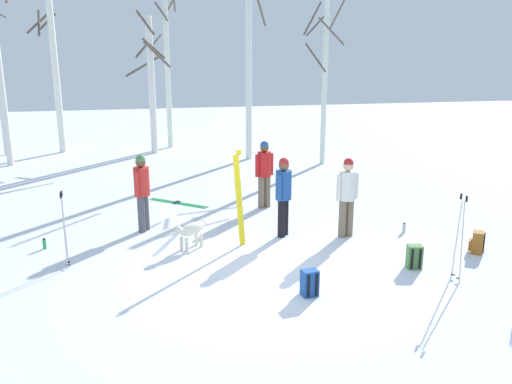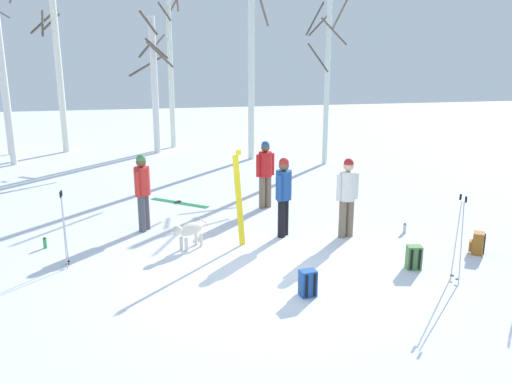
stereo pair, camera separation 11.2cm
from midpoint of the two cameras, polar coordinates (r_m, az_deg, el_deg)
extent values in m
plane|color=white|center=(9.36, 0.47, -9.09)|extent=(60.00, 60.00, 0.00)
cylinder|color=#72604C|center=(13.18, 0.33, -0.04)|extent=(0.16, 0.16, 0.82)
cylinder|color=#72604C|center=(13.27, 1.00, 0.07)|extent=(0.16, 0.16, 0.82)
cylinder|color=red|center=(13.06, 0.68, 3.07)|extent=(0.34, 0.34, 0.62)
sphere|color=brown|center=(12.98, 0.68, 4.88)|extent=(0.22, 0.22, 0.22)
sphere|color=#265999|center=(12.97, 0.68, 5.15)|extent=(0.21, 0.21, 0.21)
cylinder|color=red|center=(12.96, -0.12, 2.89)|extent=(0.10, 0.10, 0.56)
cylinder|color=red|center=(13.17, 1.46, 3.08)|extent=(0.10, 0.10, 0.56)
cylinder|color=#4C4C56|center=(11.68, -12.70, -2.38)|extent=(0.16, 0.16, 0.82)
cylinder|color=#4C4C56|center=(11.83, -12.28, -2.13)|extent=(0.16, 0.16, 0.82)
cylinder|color=red|center=(11.57, -12.69, 1.15)|extent=(0.34, 0.34, 0.62)
sphere|color=brown|center=(11.48, -12.80, 3.19)|extent=(0.22, 0.22, 0.22)
sphere|color=#4C8C4C|center=(11.47, -12.82, 3.49)|extent=(0.21, 0.21, 0.21)
cylinder|color=red|center=(11.40, -13.19, 0.81)|extent=(0.10, 0.10, 0.56)
cylinder|color=red|center=(11.75, -12.18, 1.29)|extent=(0.10, 0.10, 0.56)
cylinder|color=#72604C|center=(11.32, 9.93, -2.79)|extent=(0.16, 0.16, 0.82)
cylinder|color=#72604C|center=(11.23, 9.16, -2.91)|extent=(0.16, 0.16, 0.82)
cylinder|color=silver|center=(11.08, 9.70, 0.70)|extent=(0.34, 0.34, 0.62)
sphere|color=beige|center=(10.98, 9.80, 2.83)|extent=(0.22, 0.22, 0.22)
sphere|color=#B22626|center=(10.97, 9.81, 3.13)|extent=(0.21, 0.21, 0.21)
cylinder|color=silver|center=(11.20, 10.61, 0.70)|extent=(0.10, 0.10, 0.56)
cylinder|color=silver|center=(10.97, 8.77, 0.50)|extent=(0.10, 0.10, 0.56)
cylinder|color=black|center=(11.10, 2.52, -2.93)|extent=(0.16, 0.16, 0.82)
cylinder|color=black|center=(11.26, 2.89, -2.68)|extent=(0.16, 0.16, 0.82)
cylinder|color=#1E478C|center=(10.98, 2.75, 0.78)|extent=(0.34, 0.34, 0.62)
sphere|color=brown|center=(10.89, 2.77, 2.92)|extent=(0.22, 0.22, 0.22)
sphere|color=#B22626|center=(10.88, 2.78, 3.23)|extent=(0.21, 0.21, 0.21)
cylinder|color=#1E478C|center=(10.80, 2.30, 0.43)|extent=(0.10, 0.10, 0.56)
cylinder|color=#1E478C|center=(11.18, 3.18, 0.91)|extent=(0.10, 0.10, 0.56)
ellipsoid|color=beige|center=(10.53, -7.42, -4.06)|extent=(0.62, 0.53, 0.26)
sphere|color=beige|center=(10.30, -8.85, -4.15)|extent=(0.18, 0.18, 0.18)
ellipsoid|color=beige|center=(10.27, -9.11, -4.34)|extent=(0.12, 0.11, 0.06)
cylinder|color=beige|center=(10.72, -6.02, -3.21)|extent=(0.18, 0.14, 0.17)
cylinder|color=beige|center=(10.44, -7.90, -5.80)|extent=(0.07, 0.07, 0.28)
cylinder|color=beige|center=(10.55, -8.45, -5.60)|extent=(0.07, 0.07, 0.28)
cylinder|color=beige|center=(10.68, -6.31, -5.27)|extent=(0.07, 0.07, 0.28)
cylinder|color=beige|center=(10.79, -6.86, -5.08)|extent=(0.07, 0.07, 0.28)
cube|color=yellow|center=(10.43, -2.30, -1.02)|extent=(0.21, 0.09, 1.90)
cube|color=yellow|center=(10.21, -2.36, 4.32)|extent=(0.07, 0.04, 0.10)
cube|color=yellow|center=(10.46, -2.02, -0.97)|extent=(0.21, 0.09, 1.90)
cube|color=yellow|center=(10.24, -2.07, 4.36)|extent=(0.07, 0.04, 0.10)
cube|color=green|center=(13.89, -8.61, -1.15)|extent=(1.39, 1.23, 0.02)
cube|color=#333338|center=(13.91, -8.77, -1.03)|extent=(0.13, 0.13, 0.03)
cube|color=green|center=(13.81, -8.85, -1.25)|extent=(1.39, 1.23, 0.02)
cube|color=#333338|center=(13.83, -9.02, -1.13)|extent=(0.13, 0.13, 0.03)
cylinder|color=#B2B2BC|center=(10.14, -20.46, -4.10)|extent=(0.02, 0.10, 1.34)
cylinder|color=black|center=(9.94, -20.83, -0.17)|extent=(0.04, 0.04, 0.10)
cylinder|color=black|center=(10.34, -20.16, -7.24)|extent=(0.07, 0.07, 0.01)
cylinder|color=#B2B2BC|center=(10.03, -20.54, -4.31)|extent=(0.02, 0.10, 1.34)
cylinder|color=black|center=(9.83, -20.91, -0.35)|extent=(0.04, 0.04, 0.10)
cylinder|color=black|center=(10.23, -20.23, -7.49)|extent=(0.07, 0.07, 0.01)
cylinder|color=#B2B2BC|center=(9.58, 20.80, -4.91)|extent=(0.02, 0.11, 1.44)
cylinder|color=black|center=(9.36, 21.23, -0.45)|extent=(0.04, 0.04, 0.10)
cylinder|color=black|center=(9.81, 20.45, -8.49)|extent=(0.07, 0.07, 0.01)
cylinder|color=#B2B2BC|center=(9.46, 21.31, -5.20)|extent=(0.02, 0.11, 1.44)
cylinder|color=black|center=(9.24, 21.75, -0.70)|extent=(0.04, 0.04, 0.10)
cylinder|color=black|center=(9.69, 20.94, -8.82)|extent=(0.07, 0.07, 0.01)
cube|color=#4C7F3F|center=(9.99, 16.64, -6.81)|extent=(0.30, 0.25, 0.44)
cube|color=#4C7F3F|center=(10.12, 16.41, -6.89)|extent=(0.20, 0.10, 0.20)
cube|color=black|center=(9.90, 17.23, -7.03)|extent=(0.04, 0.03, 0.37)
cube|color=black|center=(9.86, 16.43, -7.06)|extent=(0.04, 0.03, 0.37)
cube|color=#1E4C99|center=(8.58, 5.52, -9.86)|extent=(0.28, 0.23, 0.44)
cube|color=#1E4C99|center=(8.72, 5.12, -9.93)|extent=(0.20, 0.09, 0.20)
cube|color=black|center=(8.52, 6.30, -10.08)|extent=(0.04, 0.03, 0.37)
cube|color=black|center=(8.46, 5.42, -10.24)|extent=(0.04, 0.03, 0.37)
cube|color=#99591E|center=(11.14, 22.84, -5.10)|extent=(0.32, 0.33, 0.44)
cube|color=#99591E|center=(11.16, 22.14, -5.35)|extent=(0.16, 0.19, 0.20)
cube|color=black|center=(11.21, 23.43, -5.05)|extent=(0.04, 0.04, 0.37)
cube|color=black|center=(11.07, 23.42, -5.28)|extent=(0.04, 0.04, 0.37)
cylinder|color=green|center=(11.37, -22.42, -5.30)|extent=(0.07, 0.07, 0.20)
cylinder|color=black|center=(11.33, -22.47, -4.77)|extent=(0.05, 0.05, 0.02)
cylinder|color=silver|center=(11.90, 15.64, -3.83)|extent=(0.08, 0.08, 0.20)
cylinder|color=black|center=(11.87, 15.68, -3.32)|extent=(0.05, 0.05, 0.02)
cylinder|color=white|center=(21.97, -21.39, 13.78)|extent=(0.25, 0.25, 7.52)
cylinder|color=brown|center=(22.03, -22.83, 16.68)|extent=(0.15, 0.92, 1.00)
cylinder|color=brown|center=(22.30, -21.97, 16.93)|extent=(0.66, 0.39, 0.64)
cylinder|color=brown|center=(22.50, -22.69, 16.90)|extent=(0.99, 0.97, 1.01)
cylinder|color=silver|center=(20.86, -11.51, 11.27)|extent=(0.26, 0.26, 5.19)
cylinder|color=brown|center=(21.46, -12.48, 13.27)|extent=(1.36, 0.69, 0.79)
cylinder|color=brown|center=(21.11, -12.39, 15.11)|extent=(0.69, 0.57, 0.72)
cylinder|color=brown|center=(20.44, -11.30, 15.16)|extent=(0.87, 0.36, 0.77)
cylinder|color=brown|center=(20.36, -10.92, 14.55)|extent=(1.03, 0.60, 0.98)
cylinder|color=brown|center=(20.55, -12.18, 17.67)|extent=(0.69, 0.35, 0.91)
cylinder|color=silver|center=(22.03, -9.85, 13.66)|extent=(0.21, 0.21, 6.83)
cylinder|color=brown|center=(22.50, -9.37, 19.79)|extent=(0.83, 0.70, 1.27)
cylinder|color=brown|center=(22.26, -11.10, 15.87)|extent=(0.59, 0.90, 0.60)
cylinder|color=brown|center=(21.85, -10.48, 18.87)|extent=(0.53, 0.41, 0.75)
cylinder|color=silver|center=(19.19, -1.00, 14.80)|extent=(0.23, 0.23, 7.55)
cylinder|color=brown|center=(19.08, 0.35, 19.32)|extent=(0.61, 0.86, 1.03)
cylinder|color=silver|center=(18.45, 7.34, 11.64)|extent=(0.18, 0.18, 5.59)
cylinder|color=brown|center=(18.08, 6.35, 14.43)|extent=(0.49, 0.93, 0.95)
cylinder|color=brown|center=(18.82, 6.62, 17.88)|extent=(0.95, 0.36, 0.88)
cylinder|color=brown|center=(18.75, 8.90, 19.01)|extent=(0.30, 1.00, 1.14)
cylinder|color=brown|center=(18.73, 6.03, 18.39)|extent=(0.90, 0.79, 1.16)
cylinder|color=brown|center=(18.02, 8.10, 17.01)|extent=(0.96, 0.10, 0.88)
camera|label=1|loc=(0.06, -90.29, -0.08)|focal=36.52mm
camera|label=2|loc=(0.06, 89.71, 0.08)|focal=36.52mm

